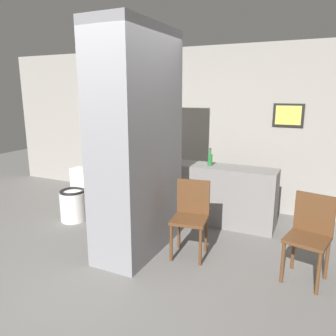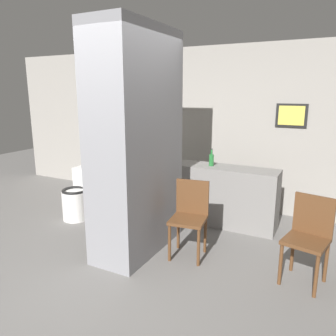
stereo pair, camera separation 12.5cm
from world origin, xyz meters
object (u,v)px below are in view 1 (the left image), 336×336
object	(u,v)px
toilet	(76,198)
bicycle	(148,188)
chair_by_doorway	(310,233)
chair_near_pillar	(191,214)
bottle_tall	(210,159)

from	to	relation	value
toilet	bicycle	bearing A→B (deg)	46.43
chair_by_doorway	bicycle	distance (m)	2.69
chair_near_pillar	bottle_tall	bearing A→B (deg)	88.54
chair_by_doorway	bicycle	xyz separation A→B (m)	(-2.46, 1.08, -0.13)
toilet	bottle_tall	distance (m)	2.09
chair_near_pillar	bottle_tall	size ratio (longest dim) A/B	3.43
chair_near_pillar	chair_by_doorway	xyz separation A→B (m)	(1.28, 0.03, 0.00)
toilet	chair_by_doorway	xyz separation A→B (m)	(3.25, -0.25, 0.18)
chair_near_pillar	bicycle	xyz separation A→B (m)	(-1.18, 1.11, -0.13)
bicycle	bottle_tall	size ratio (longest dim) A/B	6.66
bicycle	bottle_tall	world-z (taller)	bottle_tall
chair_by_doorway	toilet	bearing A→B (deg)	-172.12
chair_by_doorway	bicycle	size ratio (longest dim) A/B	0.52
chair_near_pillar	chair_by_doorway	distance (m)	1.28
bicycle	bottle_tall	xyz separation A→B (m)	(1.05, -0.07, 0.59)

